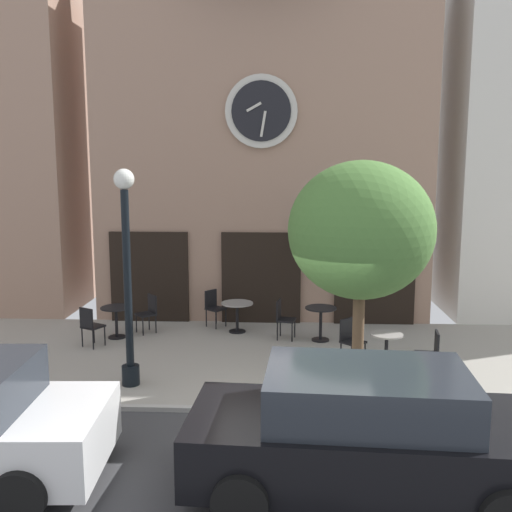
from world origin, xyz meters
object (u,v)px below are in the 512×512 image
at_px(cafe_table_rightmost, 386,347).
at_px(street_lamp, 127,278).
at_px(cafe_chair_under_awning, 283,316).
at_px(parked_car_black, 366,432).
at_px(street_tree, 361,231).
at_px(cafe_chair_near_lamp, 214,305).
at_px(cafe_table_near_door, 321,317).
at_px(cafe_chair_right_end, 350,337).
at_px(cafe_chair_corner, 149,311).
at_px(cafe_table_center, 116,316).
at_px(cafe_chair_near_tree, 90,324).
at_px(cafe_chair_mid_row, 431,351).
at_px(cafe_table_leftmost, 237,310).

bearing_deg(cafe_table_rightmost, street_lamp, -169.51).
xyz_separation_m(cafe_chair_under_awning, parked_car_black, (1.02, -6.24, 0.23)).
height_order(cafe_table_rightmost, cafe_chair_under_awning, cafe_chair_under_awning).
height_order(street_lamp, parked_car_black, street_lamp).
bearing_deg(street_lamp, street_tree, -4.43).
bearing_deg(cafe_chair_near_lamp, cafe_table_near_door, -22.84).
distance_m(street_lamp, cafe_chair_right_end, 4.58).
height_order(street_tree, cafe_chair_near_lamp, street_tree).
bearing_deg(cafe_chair_corner, street_tree, -39.11).
bearing_deg(cafe_table_center, cafe_table_rightmost, -18.61).
bearing_deg(street_lamp, parked_car_black, -41.14).
distance_m(street_tree, cafe_chair_corner, 6.23).
xyz_separation_m(cafe_chair_near_tree, cafe_chair_mid_row, (6.98, -1.52, 0.00)).
bearing_deg(cafe_chair_near_lamp, cafe_table_center, -152.86).
height_order(cafe_chair_near_lamp, cafe_chair_near_tree, same).
bearing_deg(cafe_chair_under_awning, cafe_table_center, -178.50).
height_order(cafe_table_rightmost, parked_car_black, parked_car_black).
xyz_separation_m(cafe_chair_under_awning, cafe_chair_near_tree, (-4.21, -0.83, 0.00)).
relative_size(street_lamp, cafe_chair_near_tree, 4.33).
relative_size(street_tree, parked_car_black, 0.92).
distance_m(cafe_table_center, parked_car_black, 7.83).
relative_size(street_lamp, cafe_chair_right_end, 4.33).
xyz_separation_m(cafe_chair_corner, cafe_chair_near_lamp, (1.48, 0.61, 0.00)).
xyz_separation_m(cafe_table_leftmost, cafe_chair_mid_row, (3.86, -2.84, 0.00)).
distance_m(cafe_table_near_door, cafe_chair_corner, 4.08).
distance_m(street_tree, cafe_chair_near_lamp, 5.71).
bearing_deg(parked_car_black, street_lamp, 138.86).
height_order(cafe_table_leftmost, cafe_chair_near_tree, cafe_chair_near_tree).
distance_m(cafe_table_leftmost, cafe_chair_corner, 2.11).
bearing_deg(street_tree, cafe_chair_mid_row, 31.42).
height_order(cafe_table_leftmost, cafe_chair_near_lamp, cafe_chair_near_lamp).
height_order(street_tree, cafe_chair_mid_row, street_tree).
height_order(street_lamp, cafe_chair_corner, street_lamp).
bearing_deg(cafe_chair_under_awning, cafe_table_near_door, -6.29).
bearing_deg(cafe_table_leftmost, cafe_chair_mid_row, -36.36).
xyz_separation_m(street_lamp, cafe_chair_near_lamp, (1.04, 3.94, -1.45)).
distance_m(cafe_table_center, cafe_chair_corner, 0.81).
xyz_separation_m(cafe_table_rightmost, cafe_chair_near_tree, (-6.21, 1.24, 0.03)).
height_order(cafe_table_center, cafe_chair_under_awning, cafe_chair_under_awning).
height_order(cafe_table_center, cafe_chair_mid_row, cafe_chair_mid_row).
relative_size(cafe_table_center, cafe_table_leftmost, 0.96).
relative_size(cafe_table_leftmost, cafe_chair_near_tree, 0.85).
relative_size(cafe_table_near_door, cafe_table_rightmost, 1.02).
height_order(street_lamp, cafe_chair_right_end, street_lamp).
xyz_separation_m(street_lamp, cafe_chair_near_tree, (-1.45, 2.12, -1.45)).
height_order(cafe_table_near_door, cafe_table_rightmost, cafe_table_near_door).
xyz_separation_m(street_tree, cafe_chair_mid_row, (1.49, 0.91, -2.35)).
bearing_deg(cafe_table_near_door, cafe_chair_mid_row, -49.75).
bearing_deg(cafe_chair_under_awning, cafe_chair_near_lamp, 149.97).
distance_m(cafe_chair_corner, cafe_chair_near_tree, 1.58).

